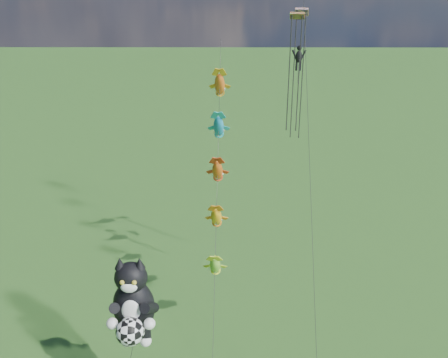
{
  "coord_description": "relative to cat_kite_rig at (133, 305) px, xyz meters",
  "views": [
    {
      "loc": [
        7.94,
        -22.68,
        25.74
      ],
      "look_at": [
        7.77,
        11.85,
        10.88
      ],
      "focal_mm": 40.0,
      "sensor_mm": 36.0,
      "label": 1
    }
  ],
  "objects": [
    {
      "name": "cat_kite_rig",
      "position": [
        0.0,
        0.0,
        0.0
      ],
      "size": [
        3.04,
        4.34,
        10.61
      ],
      "rotation": [
        0.0,
        0.0,
        -0.37
      ],
      "color": "brown",
      "rests_on": "ground"
    },
    {
      "name": "fish_windsock_rig",
      "position": [
        4.78,
        11.28,
        3.8
      ],
      "size": [
        1.12,
        15.97,
        20.18
      ],
      "rotation": [
        0.0,
        0.0,
        0.29
      ],
      "color": "brown",
      "rests_on": "ground"
    },
    {
      "name": "parafoil_rig",
      "position": [
        10.53,
        11.52,
        11.86
      ],
      "size": [
        1.73,
        17.55,
        24.31
      ],
      "rotation": [
        0.0,
        0.0,
        0.09
      ],
      "color": "brown",
      "rests_on": "ground"
    }
  ]
}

